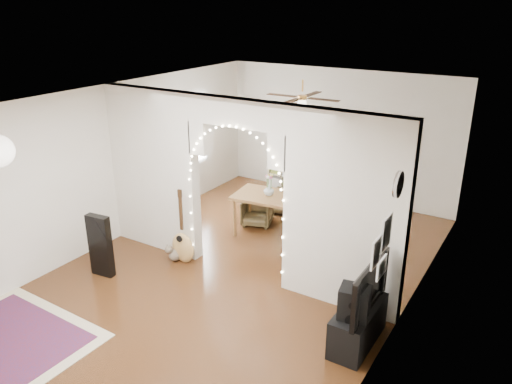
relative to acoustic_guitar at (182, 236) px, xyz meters
The scene contains 24 objects.
floor 1.06m from the acoustic_guitar, 15.19° to the left, with size 7.50×7.50×0.00m, color black.
ceiling 2.43m from the acoustic_guitar, 15.19° to the left, with size 5.00×7.50×0.02m, color white.
wall_back 4.20m from the acoustic_guitar, 77.03° to the left, with size 5.00×0.02×2.70m, color silver.
wall_front 3.73m from the acoustic_guitar, 75.26° to the right, with size 5.00×0.02×2.70m, color silver.
wall_left 1.83m from the acoustic_guitar, behind, with size 0.02×7.50×2.70m, color silver.
wall_right 3.54m from the acoustic_guitar, ahead, with size 0.02×7.50×2.70m, color silver.
divider_wall 1.36m from the acoustic_guitar, 15.19° to the left, with size 5.00×0.20×2.70m.
fairy_lights 1.43m from the acoustic_guitar, ahead, with size 1.64×0.04×1.60m, color #FFEABF, non-canonical shape.
window 2.77m from the acoustic_guitar, 127.08° to the left, with size 0.04×1.20×1.40m, color white.
wall_clock 3.79m from the acoustic_guitar, ahead, with size 0.31×0.31×0.03m, color white.
picture_frames 3.63m from the acoustic_guitar, 12.44° to the right, with size 0.02×0.50×0.70m, color white, non-canonical shape.
ceiling_fan 3.11m from the acoustic_guitar, 67.74° to the left, with size 1.10×1.10×0.30m, color gold, non-canonical shape.
area_rug 2.80m from the acoustic_guitar, 102.26° to the right, with size 2.09×1.58×0.02m, color maroon.
guitar_case 1.24m from the acoustic_guitar, 130.26° to the right, with size 0.38×0.13×0.98m, color black.
acoustic_guitar is the anchor object (origin of this frame).
tabby_cat 0.36m from the acoustic_guitar, behind, with size 0.31×0.47×0.32m.
floor_speaker 3.19m from the acoustic_guitar, 12.13° to the right, with size 0.39×0.36×0.89m.
media_console 3.16m from the acoustic_guitar, ahead, with size 0.40×1.00×0.50m, color black.
tv 3.17m from the acoustic_guitar, ahead, with size 1.07×0.14×0.62m, color black.
bookcase 3.76m from the acoustic_guitar, 87.66° to the left, with size 1.37×0.35×1.41m, color #C5B58F.
dining_table 1.75m from the acoustic_guitar, 68.19° to the left, with size 1.29×0.94×0.76m.
flower_vase 1.78m from the acoustic_guitar, 68.19° to the left, with size 0.18×0.18×0.19m, color silver.
dining_chair_left 1.90m from the acoustic_guitar, 82.45° to the left, with size 0.54×0.56×0.51m, color #493E24.
dining_chair_right 2.68m from the acoustic_guitar, 80.67° to the left, with size 0.49×0.50×0.46m, color #493E24.
Camera 1 is at (3.81, -5.70, 3.96)m, focal length 35.00 mm.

